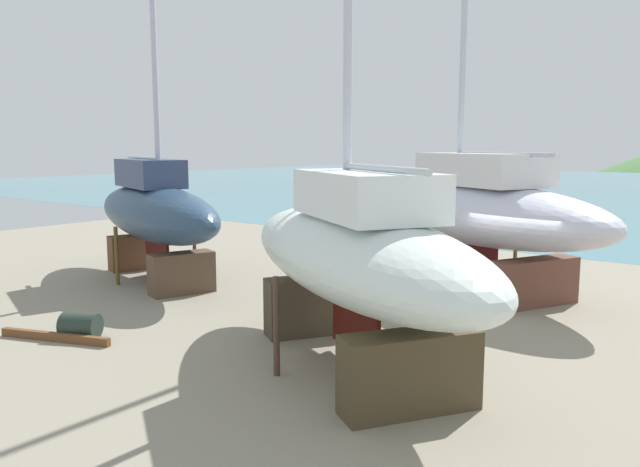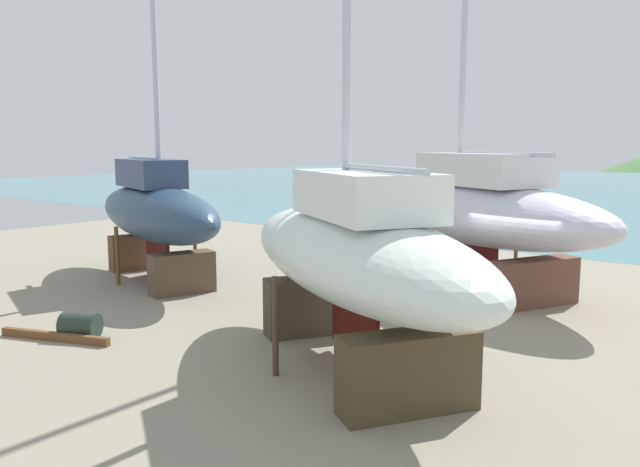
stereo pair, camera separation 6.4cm
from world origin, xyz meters
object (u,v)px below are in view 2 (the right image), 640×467
sailboat_far_slipway (471,210)px  barrel_tipped_left (80,325)px  sailboat_small_center (355,254)px  sailboat_large_starboard (156,212)px

sailboat_far_slipway → barrel_tipped_left: size_ratio=20.17×
sailboat_far_slipway → sailboat_small_center: size_ratio=1.28×
sailboat_large_starboard → barrel_tipped_left: 6.31m
sailboat_small_center → sailboat_far_slipway: bearing=-48.9°
sailboat_small_center → sailboat_large_starboard: (-9.41, 2.54, -0.04)m
sailboat_large_starboard → barrel_tipped_left: (3.58, -4.84, -1.89)m
sailboat_far_slipway → barrel_tipped_left: (-4.61, -10.06, -2.04)m
sailboat_small_center → sailboat_large_starboard: size_ratio=1.03×
sailboat_large_starboard → sailboat_small_center: bearing=3.7°
sailboat_small_center → barrel_tipped_left: (-5.83, -2.30, -1.93)m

